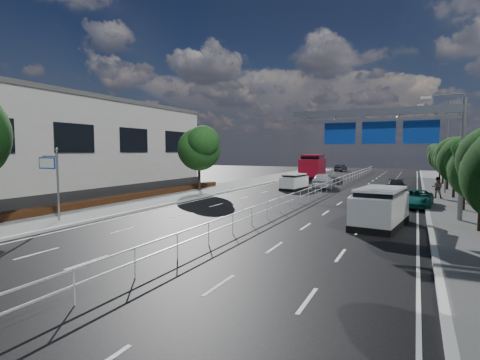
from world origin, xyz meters
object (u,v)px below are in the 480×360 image
at_px(red_bus, 313,166).
at_px(silver_minivan, 380,208).
at_px(overhead_gantry, 391,127).
at_px(near_car_dark, 341,168).
at_px(white_minivan, 294,182).
at_px(pedestrian_b, 437,187).
at_px(parked_car_teal, 416,198).
at_px(toilet_sign, 52,172).
at_px(parked_car_dark, 396,187).
at_px(near_car_silver, 323,180).

bearing_deg(red_bus, silver_minivan, -77.79).
height_order(overhead_gantry, near_car_dark, overhead_gantry).
distance_m(overhead_gantry, white_minivan, 17.58).
bearing_deg(near_car_dark, silver_minivan, 109.06).
xyz_separation_m(red_bus, pedestrian_b, (16.00, -20.80, -0.83)).
xyz_separation_m(red_bus, silver_minivan, (12.61, -34.93, -0.83)).
xyz_separation_m(parked_car_teal, pedestrian_b, (1.59, 5.30, 0.42)).
distance_m(white_minivan, pedestrian_b, 13.69).
distance_m(near_car_dark, silver_minivan, 57.32).
height_order(toilet_sign, near_car_dark, toilet_sign).
distance_m(white_minivan, parked_car_dark, 10.11).
relative_size(white_minivan, silver_minivan, 0.77).
height_order(near_car_silver, parked_car_teal, near_car_silver).
relative_size(toilet_sign, overhead_gantry, 0.42).
height_order(overhead_gantry, parked_car_dark, overhead_gantry).
xyz_separation_m(white_minivan, near_car_dark, (-2.20, 39.27, -0.15)).
height_order(white_minivan, silver_minivan, silver_minivan).
bearing_deg(toilet_sign, pedestrian_b, 45.07).
relative_size(near_car_silver, parked_car_teal, 1.11).
height_order(parked_car_teal, parked_car_dark, parked_car_dark).
distance_m(near_car_silver, parked_car_dark, 8.04).
bearing_deg(overhead_gantry, parked_car_dark, 90.94).
distance_m(toilet_sign, near_car_dark, 63.02).
relative_size(near_car_dark, parked_car_teal, 0.93).
bearing_deg(near_car_dark, toilet_sign, 91.99).
height_order(overhead_gantry, near_car_silver, overhead_gantry).
distance_m(silver_minivan, pedestrian_b, 14.53).
relative_size(toilet_sign, near_car_silver, 0.86).
relative_size(overhead_gantry, white_minivan, 2.47).
xyz_separation_m(toilet_sign, near_car_dark, (5.21, 62.76, -2.25)).
height_order(toilet_sign, parked_car_teal, toilet_sign).
bearing_deg(near_car_silver, near_car_dark, -88.82).
xyz_separation_m(toilet_sign, pedestrian_b, (20.85, 20.90, -1.89)).
bearing_deg(toilet_sign, silver_minivan, 21.20).
xyz_separation_m(red_bus, parked_car_dark, (12.61, -17.06, -1.24)).
height_order(red_bus, pedestrian_b, red_bus).
relative_size(toilet_sign, near_car_dark, 1.03).
xyz_separation_m(red_bus, parked_car_teal, (14.41, -26.11, -1.26)).
bearing_deg(parked_car_dark, near_car_dark, 104.97).
bearing_deg(parked_car_teal, white_minivan, 151.75).
relative_size(red_bus, parked_car_teal, 2.73).
bearing_deg(silver_minivan, pedestrian_b, 84.28).
bearing_deg(silver_minivan, parked_car_dark, 97.78).
bearing_deg(parked_car_dark, overhead_gantry, -91.90).
bearing_deg(parked_car_teal, near_car_dark, 112.02).
relative_size(parked_car_teal, pedestrian_b, 2.49).
relative_size(white_minivan, parked_car_dark, 0.93).
distance_m(near_car_silver, silver_minivan, 21.51).
bearing_deg(red_bus, parked_car_dark, -61.17).
bearing_deg(white_minivan, near_car_dark, 99.96).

